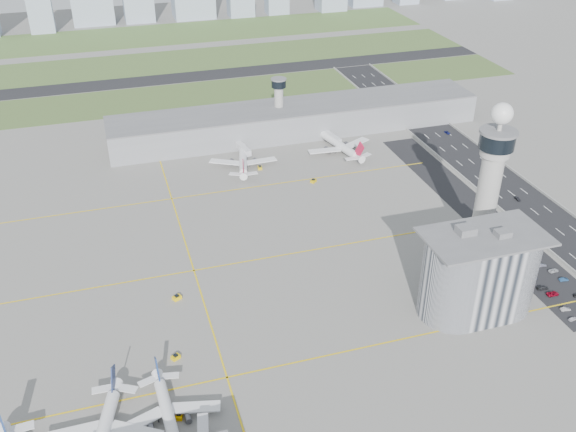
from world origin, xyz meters
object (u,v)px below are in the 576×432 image
object	(u,v)px
airplane_near_c	(168,411)
tug_5	(313,181)
tug_1	(176,357)
car_lot_10	(553,271)
car_hw_2	(447,132)
car_hw_4	(384,100)
tug_4	(260,167)
car_lot_5	(521,267)
car_lot_3	(543,288)
tug_2	(179,415)
admin_building	(479,273)
airplane_far_a	(243,155)
car_lot_1	(566,309)
tug_3	(177,297)
airplane_near_b	(101,429)
car_lot_0	(573,319)
jet_bridge_far_1	(326,135)
airplane_far_b	(339,140)
car_lot_9	(564,279)
secondary_tower	(279,101)
car_lot_4	(533,278)
jet_bridge_far_0	(238,146)
car_lot_2	(553,294)
control_tower	(491,177)
car_lot_11	(542,265)
car_hw_1	(517,199)

from	to	relation	value
airplane_near_c	tug_5	bearing A→B (deg)	142.75
tug_1	car_lot_10	size ratio (longest dim) A/B	0.68
airplane_near_c	car_hw_2	xyz separation A→B (m)	(181.12, 163.58, -4.60)
car_hw_4	tug_4	bearing A→B (deg)	-148.57
tug_4	car_lot_5	bearing A→B (deg)	-49.53
car_lot_3	tug_2	bearing A→B (deg)	102.02
admin_building	airplane_far_a	distance (m)	146.91
admin_building	car_hw_4	bearing A→B (deg)	74.37
car_lot_1	car_lot_10	world-z (taller)	car_lot_1
admin_building	airplane_near_c	distance (m)	114.31
airplane_near_c	tug_3	world-z (taller)	airplane_near_c
airplane_near_b	car_lot_1	distance (m)	161.75
car_lot_0	car_lot_1	bearing A→B (deg)	-20.37
jet_bridge_far_1	car_hw_4	distance (m)	73.12
tug_1	car_hw_2	distance (m)	222.66
tug_4	car_lot_5	world-z (taller)	tug_4
airplane_near_c	airplane_far_b	bearing A→B (deg)	141.83
car_lot_9	tug_3	bearing A→B (deg)	84.32
tug_3	car_hw_4	size ratio (longest dim) A/B	0.90
secondary_tower	car_lot_4	bearing A→B (deg)	-71.99
car_lot_5	jet_bridge_far_0	bearing A→B (deg)	35.26
secondary_tower	car_lot_2	world-z (taller)	secondary_tower
tug_4	car_hw_4	xyz separation A→B (m)	(100.70, 70.62, -0.29)
control_tower	jet_bridge_far_0	world-z (taller)	control_tower
car_lot_9	airplane_far_b	bearing A→B (deg)	23.49
airplane_far_a	jet_bridge_far_0	xyz separation A→B (m)	(1.50, 16.74, -2.89)
secondary_tower	car_lot_0	world-z (taller)	secondary_tower
tug_4	tug_2	bearing A→B (deg)	-106.33
airplane_near_c	car_lot_0	distance (m)	141.88
control_tower	tug_4	distance (m)	123.96
car_lot_11	airplane_far_b	bearing A→B (deg)	24.29
airplane_near_c	jet_bridge_far_1	world-z (taller)	airplane_near_c
tug_4	airplane_near_c	bearing A→B (deg)	-107.11
tug_1	tug_5	distance (m)	132.43
tug_5	jet_bridge_far_1	bearing A→B (deg)	-64.95
secondary_tower	tug_4	xyz separation A→B (m)	(-22.54, -41.84, -17.94)
airplane_far_a	car_lot_2	distance (m)	162.80
jet_bridge_far_1	car_lot_9	size ratio (longest dim) A/B	3.88
airplane_far_b	car_lot_1	world-z (taller)	airplane_far_b
car_lot_11	car_hw_1	distance (m)	53.72
car_lot_3	car_lot_10	size ratio (longest dim) A/B	1.08
airplane_far_b	car_lot_0	size ratio (longest dim) A/B	13.48
car_lot_1	car_hw_2	bearing A→B (deg)	-6.81
airplane_far_a	tug_2	bearing A→B (deg)	172.80
car_lot_11	car_hw_1	xyz separation A→B (m)	(22.04, 48.99, 0.06)
airplane_far_a	tug_5	world-z (taller)	airplane_far_a
control_tower	car_hw_1	size ratio (longest dim) A/B	17.27
admin_building	airplane_near_b	bearing A→B (deg)	-170.19
secondary_tower	car_lot_11	distance (m)	170.04
control_tower	admin_building	distance (m)	41.10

